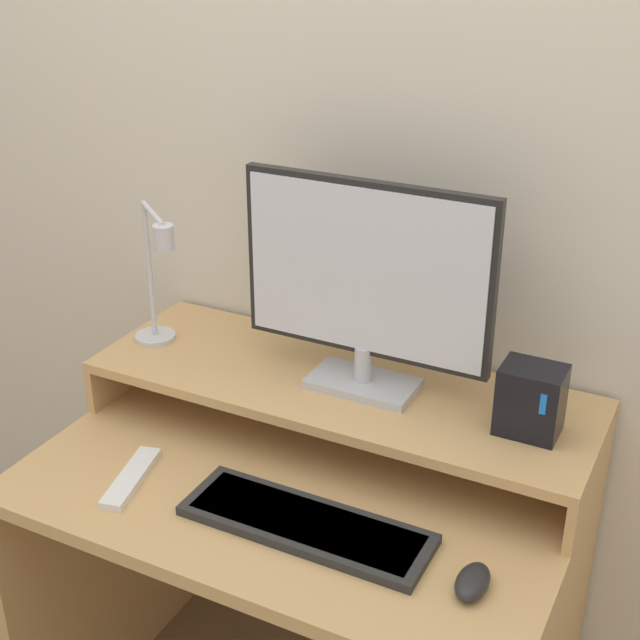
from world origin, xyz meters
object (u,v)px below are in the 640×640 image
router_dock (531,400)px  keyboard (306,524)px  desk_lamp (157,283)px  monitor (366,281)px  mouse (473,582)px  remote_control (131,478)px

router_dock → keyboard: bearing=-135.5°
desk_lamp → keyboard: desk_lamp is taller
monitor → keyboard: 0.47m
keyboard → mouse: 0.32m
desk_lamp → keyboard: size_ratio=0.71×
desk_lamp → keyboard: (0.50, -0.26, -0.28)m
monitor → remote_control: size_ratio=2.57×
desk_lamp → router_dock: desk_lamp is taller
router_dock → mouse: (0.01, -0.32, -0.18)m
monitor → router_dock: bearing=-1.9°
mouse → remote_control: 0.69m
remote_control → mouse: bearing=1.0°
desk_lamp → remote_control: size_ratio=1.64×
router_dock → desk_lamp: bearing=-177.1°
router_dock → remote_control: bearing=-154.0°
monitor → keyboard: monitor is taller
keyboard → router_dock: bearing=44.5°
monitor → desk_lamp: bearing=-173.5°
mouse → monitor: bearing=136.6°
router_dock → mouse: router_dock is taller
router_dock → monitor: bearing=178.1°
desk_lamp → mouse: desk_lamp is taller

